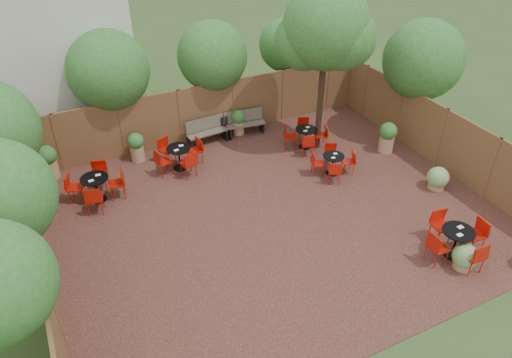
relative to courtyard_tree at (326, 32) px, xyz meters
name	(u,v)px	position (x,y,z in m)	size (l,w,h in m)	color
ground	(274,214)	(-3.14, -2.74, -3.99)	(80.00, 80.00, 0.00)	#354F23
courtyard_paving	(274,214)	(-3.14, -2.74, -3.98)	(12.00, 10.00, 0.02)	#321714
fence_back	(208,111)	(-3.14, 2.26, -2.99)	(12.00, 0.08, 2.00)	brown
fence_left	(42,252)	(-9.14, -2.74, -2.99)	(0.08, 10.00, 2.00)	brown
fence_right	(441,138)	(2.86, -2.74, -2.99)	(0.08, 10.00, 2.00)	brown
neighbour_building	(41,19)	(-7.64, 5.26, 0.01)	(5.00, 4.00, 8.00)	beige
overhang_foliage	(175,98)	(-4.86, 0.11, -1.25)	(15.85, 10.60, 2.68)	#296320
courtyard_tree	(326,32)	(0.00, 0.00, 0.00)	(2.81, 2.72, 5.48)	black
park_bench_left	(245,122)	(-1.91, 1.88, -3.52)	(1.47, 0.64, 0.88)	brown
park_bench_right	(206,131)	(-3.38, 1.88, -3.52)	(1.47, 0.60, 0.89)	brown
bistro_tables	(263,177)	(-2.88, -1.56, -3.53)	(9.32, 8.56, 0.92)	black
planters	(202,143)	(-3.86, 0.98, -3.41)	(11.06, 3.94, 1.12)	#A87E54
low_shrubs	(465,221)	(1.14, -5.62, -3.65)	(2.47, 4.19, 0.71)	#A87E54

